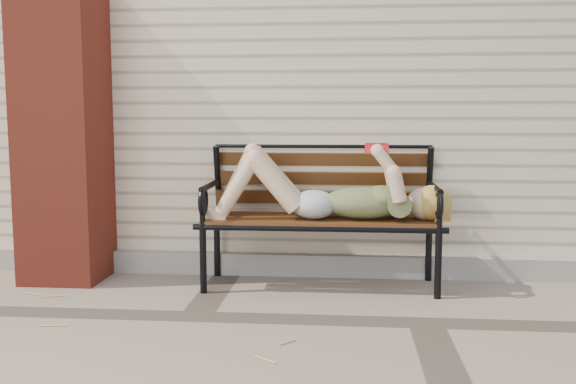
# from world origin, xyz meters

# --- Properties ---
(ground) EXTENTS (80.00, 80.00, 0.00)m
(ground) POSITION_xyz_m (0.00, 0.00, 0.00)
(ground) COLOR gray
(ground) RESTS_ON ground
(house_wall) EXTENTS (8.00, 4.00, 3.00)m
(house_wall) POSITION_xyz_m (0.00, 3.00, 1.50)
(house_wall) COLOR beige
(house_wall) RESTS_ON ground
(foundation_strip) EXTENTS (8.00, 0.10, 0.15)m
(foundation_strip) POSITION_xyz_m (0.00, 0.97, 0.07)
(foundation_strip) COLOR #A6A096
(foundation_strip) RESTS_ON ground
(brick_pillar) EXTENTS (0.50, 0.50, 2.00)m
(brick_pillar) POSITION_xyz_m (-2.30, 0.75, 1.00)
(brick_pillar) COLOR maroon
(brick_pillar) RESTS_ON ground
(garden_bench) EXTENTS (1.63, 0.65, 1.06)m
(garden_bench) POSITION_xyz_m (-0.59, 0.79, 0.59)
(garden_bench) COLOR black
(garden_bench) RESTS_ON ground
(reading_woman) EXTENTS (1.54, 0.35, 0.48)m
(reading_woman) POSITION_xyz_m (-0.58, 0.66, 0.63)
(reading_woman) COLOR #0B3C4E
(reading_woman) RESTS_ON ground
(straw_scatter) EXTENTS (3.02, 1.47, 0.01)m
(straw_scatter) POSITION_xyz_m (-2.00, -0.59, 0.01)
(straw_scatter) COLOR tan
(straw_scatter) RESTS_ON ground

